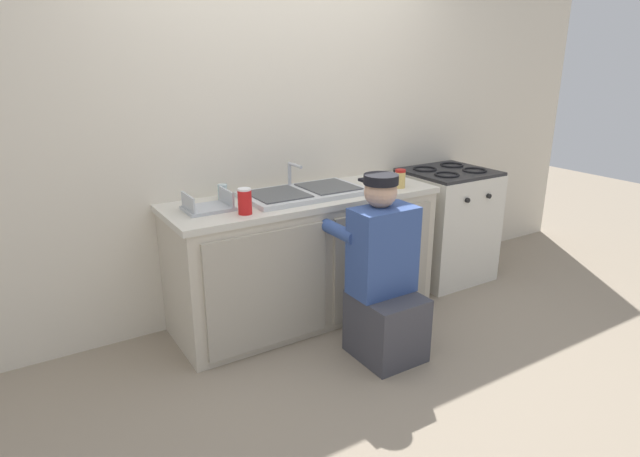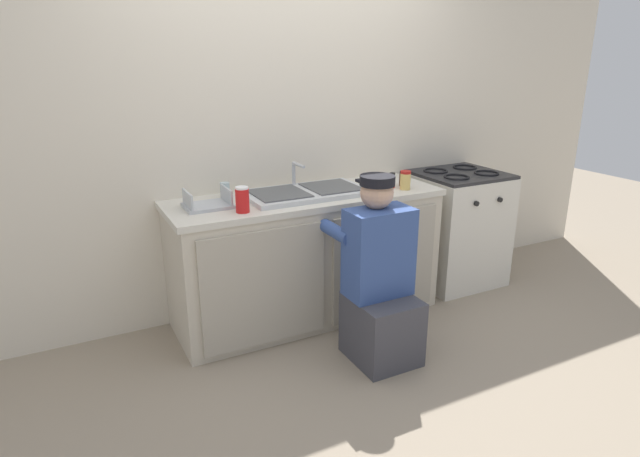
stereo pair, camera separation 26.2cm
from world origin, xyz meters
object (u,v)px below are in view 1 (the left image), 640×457
dish_rack_tray (208,206)px  plumber_person (384,283)px  water_glass (223,192)px  stove_range (445,224)px  spice_bottle_pepper (396,177)px  spice_bottle_red (387,179)px  sink_double_basin (304,192)px  soda_cup_red (245,201)px  condiment_jar (400,179)px

dish_rack_tray → plumber_person: bearing=-40.4°
water_glass → stove_range: bearing=-5.5°
water_glass → dish_rack_tray: bearing=-133.6°
spice_bottle_pepper → dish_rack_tray: bearing=176.7°
stove_range → spice_bottle_red: spice_bottle_red is taller
stove_range → water_glass: 1.87m
spice_bottle_pepper → water_glass: spice_bottle_pepper is taller
sink_double_basin → stove_range: size_ratio=0.89×
plumber_person → water_glass: 1.16m
water_glass → soda_cup_red: 0.36m
plumber_person → soda_cup_red: 0.94m
sink_double_basin → spice_bottle_pepper: bearing=-6.3°
stove_range → spice_bottle_red: size_ratio=8.56×
plumber_person → spice_bottle_pepper: 0.94m
sink_double_basin → dish_rack_tray: 0.65m
spice_bottle_pepper → dish_rack_tray: (-1.36, 0.08, -0.03)m
water_glass → spice_bottle_pepper: bearing=-11.7°
plumber_person → water_glass: size_ratio=11.04×
stove_range → condiment_jar: 0.83m
stove_range → water_glass: water_glass is taller
condiment_jar → dish_rack_tray: condiment_jar is taller
spice_bottle_red → dish_rack_tray: dish_rack_tray is taller
spice_bottle_red → spice_bottle_pepper: 0.09m
soda_cup_red → dish_rack_tray: (-0.15, 0.19, -0.05)m
plumber_person → water_glass: bearing=126.8°
sink_double_basin → stove_range: 1.38m
plumber_person → spice_bottle_red: plumber_person is taller
plumber_person → dish_rack_tray: 1.13m
condiment_jar → spice_bottle_red: bearing=121.5°
spice_bottle_pepper → soda_cup_red: 1.22m
sink_double_basin → condiment_jar: bearing=-14.7°
sink_double_basin → spice_bottle_red: (0.62, -0.09, 0.03)m
condiment_jar → water_glass: (-1.16, 0.35, -0.01)m
plumber_person → condiment_jar: size_ratio=8.63×
sink_double_basin → stove_range: bearing=-0.1°
sink_double_basin → soda_cup_red: sink_double_basin is taller
condiment_jar → water_glass: bearing=163.3°
condiment_jar → spice_bottle_pepper: condiment_jar is taller
spice_bottle_pepper → dish_rack_tray: 1.37m
sink_double_basin → spice_bottle_red: size_ratio=7.62×
water_glass → plumber_person: bearing=-53.2°
sink_double_basin → spice_bottle_pepper: size_ratio=7.62×
condiment_jar → dish_rack_tray: (-1.32, 0.18, -0.04)m
stove_range → dish_rack_tray: bearing=179.9°
spice_bottle_red → soda_cup_red: soda_cup_red is taller
water_glass → soda_cup_red: size_ratio=0.66×
plumber_person → sink_double_basin: bearing=102.0°
stove_range → condiment_jar: size_ratio=7.02×
plumber_person → stove_range: bearing=30.2°
sink_double_basin → spice_bottle_red: sink_double_basin is taller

